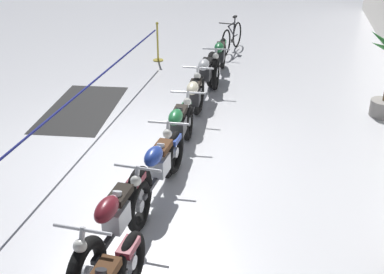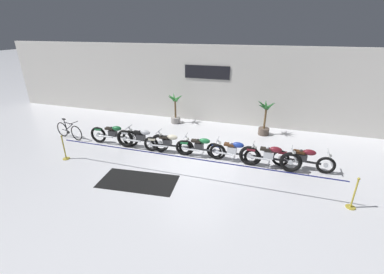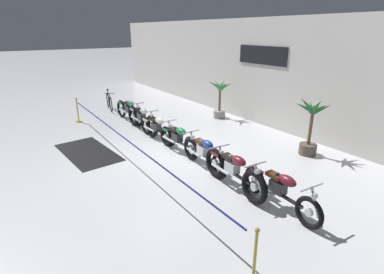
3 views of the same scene
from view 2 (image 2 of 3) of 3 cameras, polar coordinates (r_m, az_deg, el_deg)
ground_plane at (r=10.36m, az=0.86°, el=-5.78°), size 120.00×120.00×0.00m
back_wall at (r=14.36m, az=6.85°, el=11.29°), size 28.00×0.29×4.20m
motorcycle_green_0 at (r=12.30m, az=-16.93°, el=0.50°), size 2.43×0.62×0.97m
motorcycle_silver_1 at (r=11.50m, az=-11.02°, el=-0.49°), size 2.51×0.62×0.99m
motorcycle_cream_2 at (r=11.01m, az=-5.21°, el=-1.42°), size 2.25×0.62×0.91m
motorcycle_green_3 at (r=10.61m, az=1.90°, el=-2.30°), size 2.15×0.62×0.92m
motorcycle_blue_4 at (r=10.40m, az=9.20°, el=-3.13°), size 2.24×0.62×0.92m
motorcycle_maroon_5 at (r=10.22m, az=16.92°, el=-4.27°), size 2.33×0.62×0.98m
motorcycle_maroon_6 at (r=10.57m, az=23.51°, el=-4.47°), size 2.28×0.62×0.92m
bicycle at (r=13.83m, az=-25.63°, el=1.27°), size 1.74×0.51×0.97m
potted_palm_left_of_row at (r=14.46m, az=-3.71°, el=6.14°), size 0.90×1.05×1.73m
potted_palm_right_of_row at (r=13.23m, az=15.92°, el=4.17°), size 0.95×1.06×1.82m
stanchion_far_left at (r=9.45m, az=-9.57°, el=-4.09°), size 10.42×0.28×1.05m
stanchion_mid_left at (r=9.18m, az=32.20°, el=-11.35°), size 0.28×0.28×1.05m
floor_banner at (r=9.40m, az=-11.88°, el=-9.61°), size 2.83×1.60×0.01m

